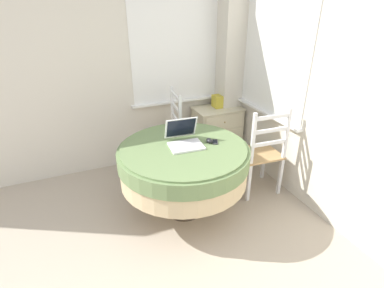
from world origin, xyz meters
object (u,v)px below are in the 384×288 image
at_px(dining_chair_near_back_window, 167,134).
at_px(corner_cabinet, 217,131).
at_px(cell_phone, 215,142).
at_px(laptop, 184,139).
at_px(storage_box, 221,101).
at_px(computer_mouse, 209,141).
at_px(round_dining_table, 184,161).
at_px(dining_chair_near_right_window, 261,154).

bearing_deg(dining_chair_near_back_window, corner_cabinet, 7.20).
distance_m(cell_phone, corner_cabinet, 1.23).
relative_size(laptop, cell_phone, 3.03).
bearing_deg(storage_box, corner_cabinet, -149.39).
relative_size(cell_phone, storage_box, 0.53).
bearing_deg(computer_mouse, dining_chair_near_back_window, 98.04).
bearing_deg(cell_phone, laptop, 164.84).
xyz_separation_m(round_dining_table, corner_cabinet, (0.88, 0.98, -0.25)).
relative_size(round_dining_table, storage_box, 5.63).
relative_size(round_dining_table, corner_cabinet, 1.84).
distance_m(cell_phone, dining_chair_near_back_window, 0.98).
distance_m(round_dining_table, dining_chair_near_right_window, 0.90).
relative_size(computer_mouse, dining_chair_near_right_window, 0.08).
xyz_separation_m(cell_phone, dining_chair_near_right_window, (0.58, 0.04, -0.27)).
bearing_deg(round_dining_table, dining_chair_near_back_window, 81.82).
xyz_separation_m(laptop, storage_box, (0.91, 0.98, -0.04)).
bearing_deg(round_dining_table, cell_phone, -6.14).
bearing_deg(storage_box, laptop, -133.15).
bearing_deg(round_dining_table, dining_chair_near_right_window, 0.34).
distance_m(corner_cabinet, storage_box, 0.42).
bearing_deg(cell_phone, storage_box, 59.06).
height_order(laptop, cell_phone, laptop).
bearing_deg(round_dining_table, computer_mouse, -4.24).
height_order(round_dining_table, dining_chair_near_back_window, dining_chair_near_back_window).
bearing_deg(round_dining_table, storage_box, 47.31).
xyz_separation_m(cell_phone, corner_cabinet, (0.57, 1.01, -0.40)).
relative_size(round_dining_table, dining_chair_near_back_window, 1.23).
bearing_deg(laptop, computer_mouse, -15.23).
xyz_separation_m(laptop, computer_mouse, (0.23, -0.06, -0.03)).
xyz_separation_m(cell_phone, dining_chair_near_back_window, (-0.18, 0.92, -0.27)).
height_order(computer_mouse, storage_box, storage_box).
bearing_deg(cell_phone, dining_chair_near_back_window, 101.19).
bearing_deg(round_dining_table, corner_cabinet, 48.24).
xyz_separation_m(corner_cabinet, storage_box, (0.06, 0.04, 0.41)).
bearing_deg(computer_mouse, laptop, 164.77).
height_order(laptop, dining_chair_near_back_window, dining_chair_near_back_window).
bearing_deg(cell_phone, round_dining_table, 173.86).
relative_size(laptop, dining_chair_near_right_window, 0.35).
bearing_deg(corner_cabinet, computer_mouse, -121.83).
bearing_deg(storage_box, round_dining_table, -132.69).
xyz_separation_m(round_dining_table, computer_mouse, (0.26, -0.02, 0.18)).
xyz_separation_m(dining_chair_near_right_window, storage_box, (0.05, 1.01, 0.28)).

